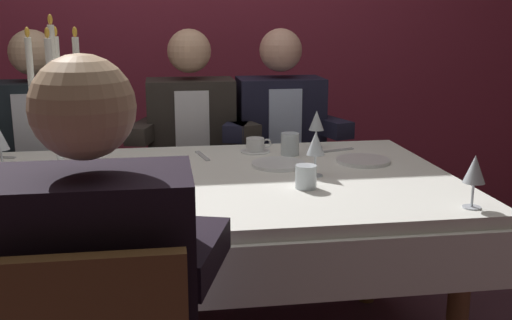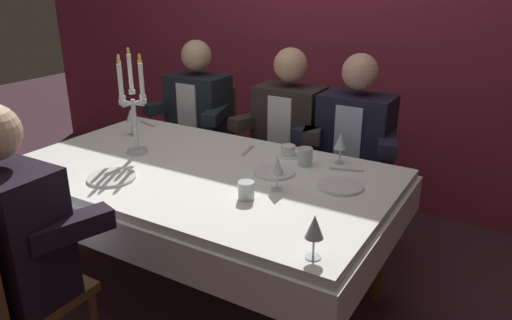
{
  "view_description": "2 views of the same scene",
  "coord_description": "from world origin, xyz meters",
  "px_view_note": "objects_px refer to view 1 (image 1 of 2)",
  "views": [
    {
      "loc": [
        -0.08,
        -2.11,
        1.32
      ],
      "look_at": [
        0.26,
        0.12,
        0.77
      ],
      "focal_mm": 43.13,
      "sensor_mm": 36.0,
      "label": 1
    },
    {
      "loc": [
        1.4,
        -1.81,
        1.66
      ],
      "look_at": [
        0.27,
        0.09,
        0.81
      ],
      "focal_mm": 34.18,
      "sensor_mm": 36.0,
      "label": 2
    }
  ],
  "objects_px": {
    "dinner_plate_0": "(278,164)",
    "seated_diner_0": "(39,137)",
    "dinner_plate_1": "(97,209)",
    "seated_diner_1": "(95,296)",
    "dining_table": "(190,211)",
    "seated_diner_2": "(191,133)",
    "candelabra": "(57,106)",
    "wine_glass_3": "(316,122)",
    "wine_glass_2": "(0,140)",
    "dinner_plate_2": "(363,161)",
    "coffee_cup_0": "(256,146)",
    "wine_glass_0": "(316,145)",
    "water_tumbler_1": "(290,144)",
    "wine_glass_1": "(475,171)",
    "seated_diner_3": "(280,130)",
    "water_tumbler_0": "(306,177)"
  },
  "relations": [
    {
      "from": "dinner_plate_0",
      "to": "seated_diner_0",
      "type": "bearing_deg",
      "value": 143.92
    },
    {
      "from": "dinner_plate_1",
      "to": "seated_diner_1",
      "type": "xyz_separation_m",
      "value": [
        0.05,
        -0.57,
        -0.01
      ]
    },
    {
      "from": "dining_table",
      "to": "seated_diner_2",
      "type": "height_order",
      "value": "seated_diner_2"
    },
    {
      "from": "candelabra",
      "to": "wine_glass_3",
      "type": "relative_size",
      "value": 3.47
    },
    {
      "from": "candelabra",
      "to": "seated_diner_1",
      "type": "xyz_separation_m",
      "value": [
        0.2,
        -0.9,
        -0.27
      ]
    },
    {
      "from": "seated_diner_2",
      "to": "dining_table",
      "type": "bearing_deg",
      "value": -93.35
    },
    {
      "from": "wine_glass_2",
      "to": "seated_diner_0",
      "type": "distance_m",
      "value": 0.66
    },
    {
      "from": "dinner_plate_1",
      "to": "wine_glass_3",
      "type": "bearing_deg",
      "value": 41.24
    },
    {
      "from": "dining_table",
      "to": "dinner_plate_2",
      "type": "height_order",
      "value": "dinner_plate_2"
    },
    {
      "from": "dining_table",
      "to": "coffee_cup_0",
      "type": "distance_m",
      "value": 0.51
    },
    {
      "from": "dining_table",
      "to": "dinner_plate_0",
      "type": "bearing_deg",
      "value": 22.04
    },
    {
      "from": "wine_glass_2",
      "to": "seated_diner_1",
      "type": "bearing_deg",
      "value": -68.27
    },
    {
      "from": "dinner_plate_2",
      "to": "seated_diner_1",
      "type": "xyz_separation_m",
      "value": [
        -0.93,
        -1.03,
        -0.01
      ]
    },
    {
      "from": "wine_glass_0",
      "to": "seated_diner_2",
      "type": "bearing_deg",
      "value": 113.74
    },
    {
      "from": "dinner_plate_2",
      "to": "wine_glass_2",
      "type": "height_order",
      "value": "wine_glass_2"
    },
    {
      "from": "water_tumbler_1",
      "to": "seated_diner_0",
      "type": "height_order",
      "value": "seated_diner_0"
    },
    {
      "from": "wine_glass_0",
      "to": "wine_glass_1",
      "type": "height_order",
      "value": "same"
    },
    {
      "from": "dining_table",
      "to": "seated_diner_3",
      "type": "relative_size",
      "value": 1.56
    },
    {
      "from": "dinner_plate_0",
      "to": "wine_glass_2",
      "type": "xyz_separation_m",
      "value": [
        -1.03,
        0.09,
        0.11
      ]
    },
    {
      "from": "wine_glass_3",
      "to": "seated_diner_0",
      "type": "bearing_deg",
      "value": 160.05
    },
    {
      "from": "seated_diner_3",
      "to": "wine_glass_2",
      "type": "bearing_deg",
      "value": -151.03
    },
    {
      "from": "water_tumbler_0",
      "to": "coffee_cup_0",
      "type": "xyz_separation_m",
      "value": [
        -0.08,
        0.57,
        -0.01
      ]
    },
    {
      "from": "dining_table",
      "to": "dinner_plate_0",
      "type": "height_order",
      "value": "dinner_plate_0"
    },
    {
      "from": "dining_table",
      "to": "water_tumbler_0",
      "type": "height_order",
      "value": "water_tumbler_0"
    },
    {
      "from": "water_tumbler_0",
      "to": "seated_diner_3",
      "type": "bearing_deg",
      "value": 83.87
    },
    {
      "from": "water_tumbler_1",
      "to": "dinner_plate_1",
      "type": "bearing_deg",
      "value": -138.49
    },
    {
      "from": "dinner_plate_1",
      "to": "wine_glass_0",
      "type": "distance_m",
      "value": 0.8
    },
    {
      "from": "dinner_plate_2",
      "to": "wine_glass_1",
      "type": "xyz_separation_m",
      "value": [
        0.14,
        -0.61,
        0.11
      ]
    },
    {
      "from": "dinner_plate_0",
      "to": "wine_glass_1",
      "type": "relative_size",
      "value": 1.26
    },
    {
      "from": "candelabra",
      "to": "dinner_plate_1",
      "type": "height_order",
      "value": "candelabra"
    },
    {
      "from": "dinner_plate_0",
      "to": "seated_diner_3",
      "type": "xyz_separation_m",
      "value": [
        0.15,
        0.74,
        -0.01
      ]
    },
    {
      "from": "dining_table",
      "to": "seated_diner_1",
      "type": "height_order",
      "value": "seated_diner_1"
    },
    {
      "from": "dinner_plate_2",
      "to": "dining_table",
      "type": "bearing_deg",
      "value": -167.92
    },
    {
      "from": "dinner_plate_2",
      "to": "wine_glass_3",
      "type": "relative_size",
      "value": 1.3
    },
    {
      "from": "wine_glass_3",
      "to": "water_tumbler_1",
      "type": "distance_m",
      "value": 0.2
    },
    {
      "from": "dinner_plate_0",
      "to": "seated_diner_2",
      "type": "xyz_separation_m",
      "value": [
        -0.3,
        0.74,
        -0.01
      ]
    },
    {
      "from": "seated_diner_2",
      "to": "dinner_plate_1",
      "type": "bearing_deg",
      "value": -105.71
    },
    {
      "from": "seated_diner_0",
      "to": "wine_glass_1",
      "type": "bearing_deg",
      "value": -41.83
    },
    {
      "from": "dining_table",
      "to": "wine_glass_1",
      "type": "xyz_separation_m",
      "value": [
        0.83,
        -0.46,
        0.24
      ]
    },
    {
      "from": "wine_glass_0",
      "to": "seated_diner_3",
      "type": "xyz_separation_m",
      "value": [
        0.04,
        0.91,
        -0.12
      ]
    },
    {
      "from": "dining_table",
      "to": "dinner_plate_0",
      "type": "distance_m",
      "value": 0.4
    },
    {
      "from": "wine_glass_1",
      "to": "wine_glass_3",
      "type": "height_order",
      "value": "same"
    },
    {
      "from": "water_tumbler_0",
      "to": "dinner_plate_0",
      "type": "bearing_deg",
      "value": 96.06
    },
    {
      "from": "wine_glass_0",
      "to": "seated_diner_2",
      "type": "distance_m",
      "value": 1.0
    },
    {
      "from": "water_tumbler_0",
      "to": "seated_diner_2",
      "type": "distance_m",
      "value": 1.11
    },
    {
      "from": "dinner_plate_2",
      "to": "water_tumbler_1",
      "type": "distance_m",
      "value": 0.31
    },
    {
      "from": "wine_glass_3",
      "to": "coffee_cup_0",
      "type": "relative_size",
      "value": 1.24
    },
    {
      "from": "wine_glass_3",
      "to": "seated_diner_0",
      "type": "relative_size",
      "value": 0.13
    },
    {
      "from": "candelabra",
      "to": "seated_diner_0",
      "type": "relative_size",
      "value": 0.46
    },
    {
      "from": "wine_glass_2",
      "to": "coffee_cup_0",
      "type": "bearing_deg",
      "value": 9.14
    }
  ]
}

